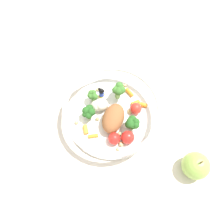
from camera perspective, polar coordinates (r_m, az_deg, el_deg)
ground_plane at (r=0.63m, az=0.78°, el=0.21°), size 2.40×2.40×0.00m
food_container at (r=0.59m, az=0.07°, el=-0.18°), size 0.25×0.25×0.07m
loose_apple at (r=0.58m, az=20.03°, el=-12.37°), size 0.07×0.07×0.08m
folded_napkin at (r=0.69m, az=-18.82°, el=4.86°), size 0.16×0.15×0.01m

